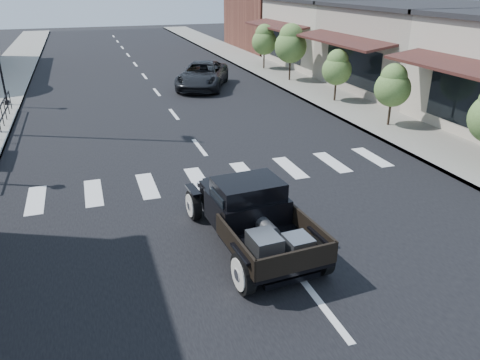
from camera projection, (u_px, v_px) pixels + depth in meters
name	position (u px, v px, depth m)	size (l,w,h in m)	color
ground	(268.00, 236.00, 11.62)	(120.00, 120.00, 0.00)	black
road	(163.00, 100.00, 24.69)	(14.00, 80.00, 0.02)	black
road_markings	(183.00, 126.00, 20.33)	(12.00, 60.00, 0.06)	silver
sidewalk_right	(309.00, 88.00, 27.14)	(3.00, 80.00, 0.15)	gray
storefront_mid	(430.00, 49.00, 26.44)	(10.00, 9.00, 4.50)	#ADA191
storefront_far	(348.00, 33.00, 34.28)	(10.00, 9.00, 4.50)	#BFB5A1
far_building_right	(297.00, 8.00, 42.65)	(11.00, 10.00, 7.00)	brown
lamp_post_c	(0.00, 68.00, 22.57)	(0.36, 0.36, 3.62)	black
small_tree_b	(392.00, 96.00, 19.55)	(1.49, 1.49, 2.49)	#507335
small_tree_c	(336.00, 76.00, 23.61)	(1.48, 1.48, 2.47)	#507335
small_tree_d	(290.00, 53.00, 28.41)	(1.94, 1.94, 3.23)	#507335
small_tree_e	(264.00, 47.00, 32.30)	(1.72, 1.72, 2.86)	#507335
hotrod_pickup	(252.00, 215.00, 10.92)	(2.19, 4.70, 1.63)	black
second_car	(203.00, 76.00, 27.21)	(2.45, 5.32, 1.48)	black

